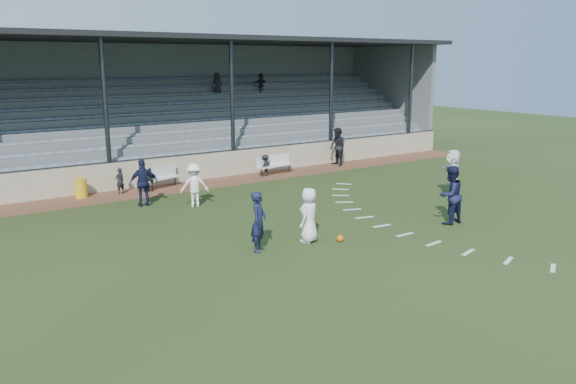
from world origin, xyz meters
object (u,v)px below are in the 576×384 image
(trash_bin, at_px, (81,188))
(player_navy_lead, at_px, (259,222))
(bench_right, at_px, (274,163))
(football, at_px, (340,238))
(bench_left, at_px, (158,175))
(official, at_px, (338,147))
(player_white_lead, at_px, (309,215))

(trash_bin, bearing_deg, player_navy_lead, -74.93)
(bench_right, distance_m, football, 10.79)
(bench_left, bearing_deg, football, -97.04)
(bench_left, xyz_separation_m, bench_right, (5.87, -0.20, 0.00))
(bench_right, relative_size, football, 9.41)
(official, bearing_deg, player_white_lead, -38.40)
(trash_bin, bearing_deg, official, -1.04)
(player_navy_lead, xyz_separation_m, official, (10.58, 9.39, 0.13))
(player_navy_lead, bearing_deg, official, -0.60)
(official, bearing_deg, player_navy_lead, -43.85)
(bench_right, height_order, trash_bin, bench_right)
(player_white_lead, xyz_separation_m, official, (8.84, 9.49, 0.18))
(player_white_lead, height_order, player_navy_lead, player_navy_lead)
(player_white_lead, xyz_separation_m, player_navy_lead, (-1.74, 0.11, 0.05))
(football, relative_size, player_white_lead, 0.13)
(bench_right, relative_size, player_navy_lead, 1.13)
(football, xyz_separation_m, official, (8.06, 10.06, 0.91))
(trash_bin, height_order, player_white_lead, player_white_lead)
(football, distance_m, official, 12.92)
(bench_right, xyz_separation_m, official, (4.03, 0.06, 0.44))
(bench_left, bearing_deg, player_white_lead, -101.01)
(bench_left, distance_m, trash_bin, 3.27)
(football, bearing_deg, bench_left, 100.26)
(trash_bin, relative_size, football, 3.64)
(bench_right, distance_m, official, 4.05)
(bench_left, distance_m, football, 10.38)
(trash_bin, relative_size, player_white_lead, 0.46)
(bench_right, height_order, player_white_lead, player_white_lead)
(bench_left, bearing_deg, official, -18.11)
(player_white_lead, relative_size, player_navy_lead, 0.95)
(trash_bin, distance_m, player_navy_lead, 9.98)
(trash_bin, xyz_separation_m, player_white_lead, (4.33, -9.73, 0.43))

